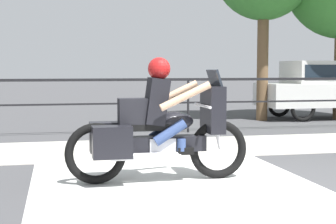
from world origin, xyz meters
TOP-DOWN VIEW (x-y plane):
  - ground_plane at (0.00, 0.00)m, footprint 120.00×120.00m
  - sidewalk_band at (0.00, 3.40)m, footprint 44.00×2.40m
  - crosswalk_band at (-1.51, -0.20)m, footprint 3.53×6.00m
  - fence_railing at (0.00, 5.55)m, footprint 36.00×0.05m
  - motorcycle at (-1.68, 0.66)m, footprint 2.39×0.76m
  - parked_car at (4.91, 7.90)m, footprint 4.38×1.67m

SIDE VIEW (x-z plane):
  - ground_plane at x=0.00m, z-range 0.00..0.00m
  - crosswalk_band at x=-1.51m, z-range 0.00..0.01m
  - sidewalk_band at x=0.00m, z-range 0.00..0.01m
  - motorcycle at x=-1.68m, z-range -0.10..1.50m
  - parked_car at x=4.91m, z-range 0.12..1.79m
  - fence_railing at x=0.00m, z-range 0.35..1.59m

